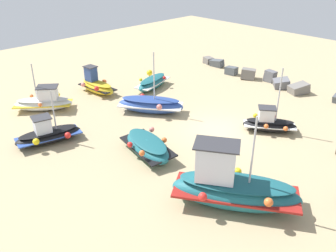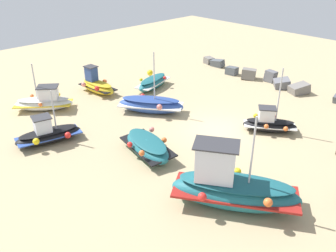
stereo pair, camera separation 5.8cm
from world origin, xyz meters
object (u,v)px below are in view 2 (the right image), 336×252
(fishing_boat_0, at_px, (151,105))
(fishing_boat_5, at_px, (97,85))
(fishing_boat_1, at_px, (232,187))
(mooring_buoy_1, at_px, (150,73))
(fishing_boat_6, at_px, (269,123))
(fishing_boat_3, at_px, (44,102))
(fishing_boat_7, at_px, (153,83))
(fishing_boat_9, at_px, (48,134))
(fishing_boat_2, at_px, (147,146))

(fishing_boat_0, relative_size, fishing_boat_5, 1.28)
(fishing_boat_0, distance_m, fishing_boat_1, 10.23)
(fishing_boat_1, distance_m, mooring_buoy_1, 16.95)
(fishing_boat_6, xyz_separation_m, mooring_buoy_1, (-12.09, 1.31, -0.10))
(fishing_boat_3, height_order, fishing_boat_6, fishing_boat_6)
(fishing_boat_3, height_order, fishing_boat_5, fishing_boat_3)
(mooring_buoy_1, bearing_deg, fishing_boat_5, -92.03)
(fishing_boat_0, xyz_separation_m, mooring_buoy_1, (-5.25, 4.55, -0.14))
(fishing_boat_0, relative_size, fishing_boat_1, 0.78)
(fishing_boat_7, bearing_deg, mooring_buoy_1, -142.95)
(fishing_boat_0, relative_size, fishing_boat_3, 1.11)
(fishing_boat_1, relative_size, fishing_boat_5, 1.64)
(fishing_boat_6, relative_size, fishing_boat_9, 1.02)
(fishing_boat_0, relative_size, fishing_boat_2, 1.13)
(fishing_boat_3, bearing_deg, fishing_boat_5, 40.71)
(fishing_boat_3, relative_size, fishing_boat_6, 0.99)
(fishing_boat_0, height_order, fishing_boat_6, fishing_boat_0)
(fishing_boat_1, bearing_deg, fishing_boat_7, -61.95)
(fishing_boat_3, distance_m, fishing_boat_6, 14.52)
(fishing_boat_1, height_order, fishing_boat_5, fishing_boat_1)
(fishing_boat_9, distance_m, mooring_buoy_1, 12.07)
(fishing_boat_0, distance_m, mooring_buoy_1, 6.95)
(fishing_boat_3, relative_size, fishing_boat_9, 1.01)
(mooring_buoy_1, bearing_deg, fishing_boat_0, -40.92)
(fishing_boat_2, bearing_deg, mooring_buoy_1, 148.90)
(fishing_boat_3, relative_size, mooring_buoy_1, 5.92)
(fishing_boat_7, bearing_deg, fishing_boat_5, -48.37)
(fishing_boat_5, bearing_deg, fishing_boat_0, 179.72)
(fishing_boat_5, relative_size, fishing_boat_7, 0.91)
(fishing_boat_0, distance_m, fishing_boat_5, 5.45)
(fishing_boat_7, bearing_deg, fishing_boat_1, 44.52)
(fishing_boat_1, distance_m, fishing_boat_2, 5.59)
(fishing_boat_6, distance_m, fishing_boat_9, 12.69)
(fishing_boat_7, distance_m, mooring_buoy_1, 2.51)
(fishing_boat_5, bearing_deg, fishing_boat_1, 161.61)
(fishing_boat_2, bearing_deg, fishing_boat_1, 9.21)
(fishing_boat_0, bearing_deg, fishing_boat_9, 46.00)
(fishing_boat_1, xyz_separation_m, fishing_boat_6, (-2.62, 7.09, -0.40))
(fishing_boat_1, bearing_deg, fishing_boat_0, -55.49)
(mooring_buoy_1, bearing_deg, fishing_boat_9, -69.37)
(fishing_boat_0, relative_size, fishing_boat_6, 1.10)
(fishing_boat_5, xyz_separation_m, fishing_boat_6, (12.27, 3.75, -0.08))
(fishing_boat_9, bearing_deg, fishing_boat_5, -131.53)
(fishing_boat_0, bearing_deg, fishing_boat_2, 100.90)
(fishing_boat_3, height_order, fishing_boat_7, fishing_boat_3)
(fishing_boat_3, bearing_deg, fishing_boat_0, -9.26)
(fishing_boat_3, bearing_deg, fishing_boat_9, -76.28)
(fishing_boat_1, xyz_separation_m, mooring_buoy_1, (-14.71, 8.41, -0.50))
(fishing_boat_0, bearing_deg, fishing_boat_3, 6.74)
(fishing_boat_5, bearing_deg, fishing_boat_7, -127.29)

